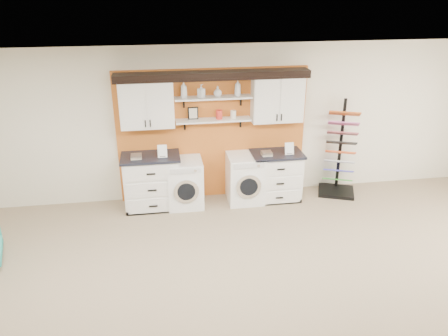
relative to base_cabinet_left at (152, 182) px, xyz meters
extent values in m
plane|color=white|center=(1.13, -3.64, 2.31)|extent=(10.00, 10.00, 0.00)
plane|color=silver|center=(1.13, 0.36, 0.91)|extent=(10.00, 0.00, 10.00)
cube|color=#B95E1F|center=(1.13, 0.32, 0.71)|extent=(3.40, 0.07, 2.40)
cube|color=white|center=(0.00, 0.16, 1.39)|extent=(0.90, 0.34, 0.84)
cube|color=white|center=(-0.22, -0.02, 1.39)|extent=(0.42, 0.01, 0.78)
cube|color=white|center=(0.22, -0.02, 1.39)|extent=(0.42, 0.01, 0.78)
cube|color=white|center=(2.26, 0.16, 1.39)|extent=(0.90, 0.34, 0.84)
cube|color=white|center=(2.04, -0.02, 1.39)|extent=(0.42, 0.01, 0.78)
cube|color=white|center=(2.48, -0.02, 1.39)|extent=(0.42, 0.01, 0.78)
cube|color=white|center=(1.13, 0.16, 1.04)|extent=(1.32, 0.28, 0.03)
cube|color=white|center=(1.13, 0.16, 1.44)|extent=(1.32, 0.28, 0.03)
cube|color=black|center=(1.13, 0.18, 1.84)|extent=(3.30, 0.40, 0.10)
cube|color=black|center=(1.13, -0.01, 1.78)|extent=(3.30, 0.04, 0.04)
cube|color=black|center=(0.78, 0.21, 1.16)|extent=(0.18, 0.02, 0.22)
cube|color=beige|center=(0.78, 0.20, 1.16)|extent=(0.14, 0.01, 0.18)
cylinder|color=red|center=(1.23, 0.16, 1.13)|extent=(0.11, 0.11, 0.16)
cylinder|color=silver|center=(1.48, 0.16, 1.12)|extent=(0.10, 0.10, 0.14)
cube|color=white|center=(0.00, 0.01, -0.02)|extent=(0.95, 0.60, 0.95)
cube|color=black|center=(0.00, -0.26, -0.46)|extent=(0.95, 0.06, 0.07)
cube|color=black|center=(0.00, 0.01, 0.48)|extent=(1.01, 0.66, 0.04)
cube|color=white|center=(0.00, -0.30, 0.29)|extent=(0.87, 0.02, 0.26)
cube|color=white|center=(0.00, -0.30, -0.02)|extent=(0.87, 0.02, 0.26)
cube|color=white|center=(0.00, -0.30, -0.33)|extent=(0.87, 0.02, 0.26)
cube|color=white|center=(2.26, 0.01, -0.06)|extent=(0.87, 0.60, 0.87)
cube|color=black|center=(2.26, -0.26, -0.46)|extent=(0.87, 0.06, 0.07)
cube|color=black|center=(2.26, 0.01, 0.40)|extent=(0.93, 0.66, 0.04)
cube|color=white|center=(2.26, -0.30, 0.22)|extent=(0.79, 0.02, 0.24)
cube|color=white|center=(2.26, -0.30, -0.06)|extent=(0.79, 0.02, 0.24)
cube|color=white|center=(2.26, -0.30, -0.34)|extent=(0.79, 0.02, 0.24)
cube|color=white|center=(0.58, 0.01, -0.06)|extent=(0.62, 0.66, 0.87)
cube|color=silver|center=(0.58, -0.33, 0.31)|extent=(0.53, 0.02, 0.09)
cylinder|color=silver|center=(0.58, -0.33, -0.07)|extent=(0.44, 0.05, 0.44)
cylinder|color=black|center=(0.58, -0.35, -0.07)|extent=(0.31, 0.03, 0.31)
cube|color=white|center=(1.68, 0.01, -0.05)|extent=(0.64, 0.66, 0.89)
cube|color=silver|center=(1.68, -0.33, 0.33)|extent=(0.55, 0.02, 0.09)
cylinder|color=silver|center=(1.68, -0.33, -0.06)|extent=(0.45, 0.05, 0.45)
cylinder|color=black|center=(1.68, -0.35, -0.06)|extent=(0.32, 0.03, 0.32)
cube|color=black|center=(3.48, 0.01, -0.46)|extent=(0.81, 0.75, 0.07)
cube|color=black|center=(3.55, 0.19, 0.44)|extent=(0.07, 0.07, 1.76)
cube|color=#2F8F27|center=(3.49, 0.03, -0.22)|extent=(0.62, 0.49, 0.16)
cube|color=#3D38C5|center=(3.49, 0.03, -0.03)|extent=(0.62, 0.49, 0.16)
cube|color=silver|center=(3.49, 0.03, 0.15)|extent=(0.62, 0.49, 0.16)
cube|color=#E54F18|center=(3.49, 0.03, 0.34)|extent=(0.62, 0.49, 0.16)
cube|color=black|center=(3.49, 0.03, 0.53)|extent=(0.62, 0.49, 0.16)
cube|color=#983F4A|center=(3.49, 0.03, 0.71)|extent=(0.62, 0.49, 0.16)
cube|color=#C758A5|center=(3.49, 0.03, 0.90)|extent=(0.62, 0.49, 0.16)
cube|color=#CF5B18|center=(3.49, 0.03, 1.09)|extent=(0.62, 0.49, 0.16)
imported|color=silver|center=(0.63, 0.16, 1.59)|extent=(0.11, 0.11, 0.29)
imported|color=silver|center=(0.93, 0.16, 1.56)|extent=(0.14, 0.14, 0.22)
imported|color=silver|center=(1.21, 0.16, 1.54)|extent=(0.15, 0.15, 0.18)
imported|color=silver|center=(1.55, 0.16, 1.59)|extent=(0.16, 0.16, 0.29)
camera|label=1|loc=(0.19, -7.11, 3.29)|focal=35.00mm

